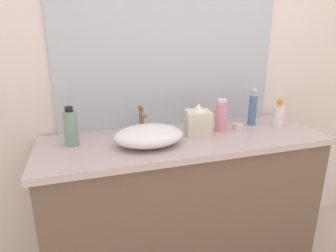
{
  "coord_description": "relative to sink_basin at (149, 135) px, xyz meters",
  "views": [
    {
      "loc": [
        -0.61,
        -0.92,
        1.38
      ],
      "look_at": [
        -0.19,
        0.41,
        0.96
      ],
      "focal_mm": 30.19,
      "sensor_mm": 36.0,
      "label": 1
    }
  ],
  "objects": [
    {
      "name": "sink_basin",
      "position": [
        0.0,
        0.0,
        0.0
      ],
      "size": [
        0.35,
        0.27,
        0.1
      ],
      "primitive_type": "ellipsoid",
      "color": "white",
      "rests_on": "vanity_counter"
    },
    {
      "name": "soap_dispenser",
      "position": [
        0.82,
        0.07,
        0.02
      ],
      "size": [
        0.07,
        0.07,
        0.18
      ],
      "color": "white",
      "rests_on": "vanity_counter"
    },
    {
      "name": "spray_can",
      "position": [
        0.69,
        0.15,
        0.05
      ],
      "size": [
        0.05,
        0.05,
        0.23
      ],
      "color": "#4F709B",
      "rests_on": "vanity_counter"
    },
    {
      "name": "perfume_bottle",
      "position": [
        -0.37,
        0.11,
        0.04
      ],
      "size": [
        0.07,
        0.07,
        0.2
      ],
      "color": "gray",
      "rests_on": "vanity_counter"
    },
    {
      "name": "lotion_bottle",
      "position": [
        0.45,
        0.1,
        0.04
      ],
      "size": [
        0.07,
        0.07,
        0.19
      ],
      "color": "pink",
      "rests_on": "vanity_counter"
    },
    {
      "name": "wall_mirror_panel",
      "position": [
        0.22,
        0.32,
        0.52
      ],
      "size": [
        1.33,
        0.01,
        1.14
      ],
      "primitive_type": "cube",
      "color": "#B2BCC6",
      "rests_on": "vanity_counter"
    },
    {
      "name": "vanity_counter",
      "position": [
        0.22,
        0.05,
        -0.49
      ],
      "size": [
        1.54,
        0.53,
        0.88
      ],
      "color": "brown",
      "rests_on": "ground"
    },
    {
      "name": "tissue_box",
      "position": [
        0.3,
        0.08,
        0.02
      ],
      "size": [
        0.15,
        0.15,
        0.17
      ],
      "color": "beige",
      "rests_on": "vanity_counter"
    },
    {
      "name": "bathroom_wall_rear",
      "position": [
        0.3,
        0.36,
        0.37
      ],
      "size": [
        6.0,
        0.06,
        2.6
      ],
      "primitive_type": "cube",
      "color": "silver",
      "rests_on": "ground"
    },
    {
      "name": "faucet",
      "position": [
        0.0,
        0.16,
        0.05
      ],
      "size": [
        0.03,
        0.11,
        0.17
      ],
      "color": "brown",
      "rests_on": "vanity_counter"
    },
    {
      "name": "candle_jar",
      "position": [
        0.56,
        0.09,
        -0.03
      ],
      "size": [
        0.06,
        0.06,
        0.03
      ],
      "primitive_type": "cylinder",
      "color": "silver",
      "rests_on": "vanity_counter"
    }
  ]
}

